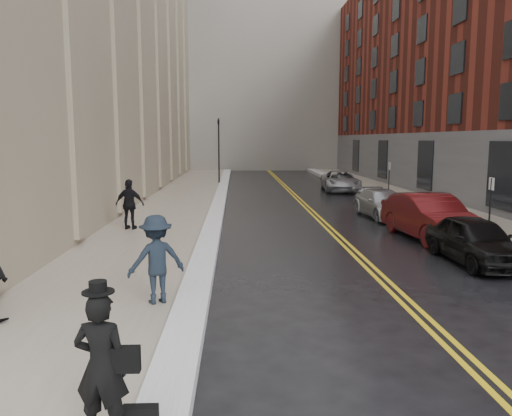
{
  "coord_description": "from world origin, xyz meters",
  "views": [
    {
      "loc": [
        -1.26,
        -9.46,
        3.58
      ],
      "look_at": [
        -0.68,
        4.88,
        1.6
      ],
      "focal_mm": 35.0,
      "sensor_mm": 36.0,
      "label": 1
    }
  ],
  "objects": [
    {
      "name": "ground",
      "position": [
        0.0,
        0.0,
        0.0
      ],
      "size": [
        160.0,
        160.0,
        0.0
      ],
      "primitive_type": "plane",
      "color": "black",
      "rests_on": "ground"
    },
    {
      "name": "sidewalk_left",
      "position": [
        -4.5,
        16.0,
        0.07
      ],
      "size": [
        4.0,
        64.0,
        0.15
      ],
      "primitive_type": "cube",
      "color": "gray",
      "rests_on": "ground"
    },
    {
      "name": "sidewalk_right",
      "position": [
        9.0,
        16.0,
        0.07
      ],
      "size": [
        3.0,
        64.0,
        0.15
      ],
      "primitive_type": "cube",
      "color": "gray",
      "rests_on": "ground"
    },
    {
      "name": "lane_stripe_a",
      "position": [
        2.38,
        16.0,
        0.0
      ],
      "size": [
        0.12,
        64.0,
        0.01
      ],
      "primitive_type": "cube",
      "color": "gold",
      "rests_on": "ground"
    },
    {
      "name": "lane_stripe_b",
      "position": [
        2.62,
        16.0,
        0.0
      ],
      "size": [
        0.12,
        64.0,
        0.01
      ],
      "primitive_type": "cube",
      "color": "gold",
      "rests_on": "ground"
    },
    {
      "name": "snow_ridge_left",
      "position": [
        -2.2,
        16.0,
        0.13
      ],
      "size": [
        0.7,
        60.8,
        0.26
      ],
      "primitive_type": "cube",
      "color": "white",
      "rests_on": "ground"
    },
    {
      "name": "snow_ridge_right",
      "position": [
        7.15,
        16.0,
        0.15
      ],
      "size": [
        0.85,
        60.8,
        0.3
      ],
      "primitive_type": "cube",
      "color": "white",
      "rests_on": "ground"
    },
    {
      "name": "tower_far_right",
      "position": [
        14.0,
        66.0,
        22.0
      ],
      "size": [
        22.0,
        18.0,
        44.0
      ],
      "primitive_type": "cube",
      "color": "slate",
      "rests_on": "ground"
    },
    {
      "name": "traffic_signal",
      "position": [
        -2.6,
        30.0,
        3.08
      ],
      "size": [
        0.18,
        0.15,
        5.2
      ],
      "color": "black",
      "rests_on": "ground"
    },
    {
      "name": "parking_sign_near",
      "position": [
        7.9,
        8.0,
        1.36
      ],
      "size": [
        0.06,
        0.35,
        2.23
      ],
      "color": "black",
      "rests_on": "ground"
    },
    {
      "name": "parking_sign_far",
      "position": [
        7.9,
        20.0,
        1.36
      ],
      "size": [
        0.06,
        0.35,
        2.23
      ],
      "color": "black",
      "rests_on": "ground"
    },
    {
      "name": "car_black",
      "position": [
        5.67,
        4.44,
        0.69
      ],
      "size": [
        1.73,
        4.07,
        1.37
      ],
      "primitive_type": "imported",
      "rotation": [
        0.0,
        0.0,
        0.03
      ],
      "color": "black",
      "rests_on": "ground"
    },
    {
      "name": "car_maroon",
      "position": [
        5.69,
        7.98,
        0.82
      ],
      "size": [
        2.22,
        5.1,
        1.63
      ],
      "primitive_type": "imported",
      "rotation": [
        0.0,
        0.0,
        0.1
      ],
      "color": "#4A0D0E",
      "rests_on": "ground"
    },
    {
      "name": "car_silver_near",
      "position": [
        5.51,
        13.07,
        0.64
      ],
      "size": [
        2.2,
        4.55,
        1.28
      ],
      "primitive_type": "imported",
      "rotation": [
        0.0,
        0.0,
        0.1
      ],
      "color": "#9A9CA1",
      "rests_on": "ground"
    },
    {
      "name": "car_silver_far",
      "position": [
        5.99,
        24.81,
        0.7
      ],
      "size": [
        2.67,
        5.21,
        1.41
      ],
      "primitive_type": "imported",
      "rotation": [
        0.0,
        0.0,
        -0.07
      ],
      "color": "#A6A8AF",
      "rests_on": "ground"
    },
    {
      "name": "pedestrian_main",
      "position": [
        -2.8,
        -4.02,
        1.02
      ],
      "size": [
        0.68,
        0.5,
        1.74
      ],
      "primitive_type": "imported",
      "rotation": [
        0.0,
        0.0,
        3.01
      ],
      "color": "black",
      "rests_on": "sidewalk_left"
    },
    {
      "name": "pedestrian_b",
      "position": [
        -2.94,
        0.83,
        1.09
      ],
      "size": [
        1.39,
        1.13,
        1.87
      ],
      "primitive_type": "imported",
      "rotation": [
        0.0,
        0.0,
        3.56
      ],
      "color": "black",
      "rests_on": "sidewalk_left"
    },
    {
      "name": "pedestrian_c",
      "position": [
        -5.33,
        9.63,
        1.11
      ],
      "size": [
        1.2,
        0.67,
        1.93
      ],
      "primitive_type": "imported",
      "rotation": [
        0.0,
        0.0,
        2.96
      ],
      "color": "black",
      "rests_on": "sidewalk_left"
    }
  ]
}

